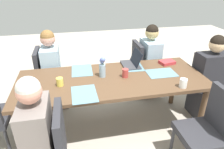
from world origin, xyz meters
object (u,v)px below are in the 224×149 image
Objects in this scene: person_head_left_left_far at (208,82)px; chair_far_right_mid at (209,127)px; flower_vase at (102,67)px; laptop_near_right_near at (132,62)px; coffee_mug_near_right at (183,83)px; chair_near_left_near at (48,75)px; person_far_left_mid at (40,144)px; chair_near_right_near at (143,66)px; person_near_right_near at (149,66)px; book_red_cover at (167,62)px; coffee_mug_centre_left at (125,73)px; chair_head_left_left_far at (208,81)px; coffee_mug_near_left at (60,82)px; person_near_left_near at (53,75)px; dining_table at (112,84)px.

person_head_left_left_far is 1.33× the size of chair_far_right_mid.
person_head_left_left_far is 1.50m from flower_vase.
laptop_near_right_near is at bearing -150.93° from flower_vase.
person_head_left_left_far is at bearing -148.67° from coffee_mug_near_right.
laptop_near_right_near is (-1.17, 0.45, 0.29)m from chair_near_left_near.
person_far_left_mid reaches higher than flower_vase.
person_head_left_left_far is (-2.18, 0.74, 0.03)m from chair_near_left_near.
chair_near_right_near is 0.75× the size of person_near_right_near.
book_red_cover is at bearing 175.36° from laptop_near_right_near.
chair_near_left_near is 1.59m from person_near_right_near.
chair_near_right_near is 0.97m from coffee_mug_centre_left.
person_far_left_mid is 1.33× the size of chair_head_left_left_far.
laptop_near_right_near is 1.02m from coffee_mug_near_left.
coffee_mug_near_left is 0.77m from coffee_mug_centre_left.
person_near_right_near is (-1.51, -0.01, 0.00)m from person_near_left_near.
coffee_mug_centre_left is (1.25, 0.09, 0.30)m from chair_head_left_left_far.
dining_table is 1.06m from person_far_left_mid.
person_head_left_left_far reaches higher than chair_head_left_left_far.
chair_far_right_mid is 1.32m from flower_vase.
person_near_left_near is at bearing -44.34° from flower_vase.
coffee_mug_near_right reaches higher than dining_table.
person_near_left_near is 1.00× the size of person_far_left_mid.
laptop_near_right_near is (1.01, -0.29, 0.26)m from person_head_left_left_far.
coffee_mug_centre_left is (0.68, -0.77, 0.30)m from chair_far_right_mid.
dining_table is 1.14m from chair_near_left_near.
flower_vase is at bearing 36.83° from person_near_right_near.
person_near_right_near is (0.60, -0.69, 0.00)m from person_head_left_left_far.
coffee_mug_near_right is 0.67m from coffee_mug_centre_left.
flower_vase is at bearing -27.48° from coffee_mug_near_right.
chair_far_right_mid is 3.38× the size of flower_vase.
chair_near_right_near is 1.55m from chair_far_right_mid.
person_near_right_near is 1.14m from flower_vase.
laptop_near_right_near is (-0.45, -0.25, -0.09)m from flower_vase.
flower_vase is 2.62× the size of coffee_mug_near_right.
chair_near_left_near and chair_far_right_mid have the same top height.
person_near_left_near is 0.97m from flower_vase.
book_red_cover is (-0.67, -0.27, -0.03)m from coffee_mug_centre_left.
coffee_mug_near_right is (-1.33, 0.31, 0.00)m from coffee_mug_near_left.
coffee_mug_near_left reaches higher than dining_table.
dining_table is 2.50× the size of chair_near_left_near.
chair_head_left_left_far is 2.81× the size of laptop_near_right_near.
flower_vase is (1.52, 0.03, 0.38)m from chair_head_left_left_far.
person_near_left_near is 1.33× the size of chair_near_right_near.
book_red_cover is at bearing -26.10° from person_head_left_left_far.
chair_near_left_near is 1.07m from flower_vase.
person_far_left_mid is 1.33× the size of chair_far_right_mid.
flower_vase is at bearing -166.61° from coffee_mug_near_left.
person_near_right_near is at bearing -86.92° from chair_far_right_mid.
person_head_left_left_far is at bearing 130.73° from person_near_right_near.
person_far_left_mid is 1.00× the size of person_head_left_left_far.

